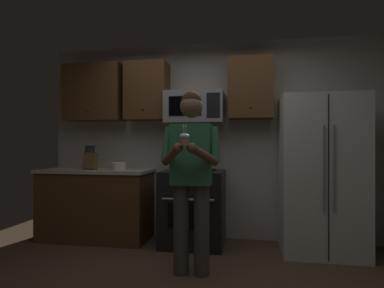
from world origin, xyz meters
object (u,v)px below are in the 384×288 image
cupcake (184,139)px  person (191,171)px  knife_block (91,161)px  oven_range (193,207)px  refrigerator (321,174)px  microwave (195,107)px  bowl_large_white (119,166)px

cupcake → person: bearing=90.0°
knife_block → cupcake: 1.94m
oven_range → knife_block: (-1.35, -0.03, 0.57)m
oven_range → refrigerator: 1.56m
knife_block → cupcake: size_ratio=1.84×
microwave → bowl_large_white: bearing=-173.4°
microwave → cupcake: bearing=-84.3°
microwave → bowl_large_white: (-0.98, -0.11, -0.75)m
bowl_large_white → person: person is taller
microwave → person: size_ratio=0.42×
oven_range → bowl_large_white: bowl_large_white is taller
oven_range → knife_block: knife_block is taller
refrigerator → cupcake: 1.86m
person → cupcake: (0.00, -0.33, 0.30)m
refrigerator → oven_range: bearing=178.5°
refrigerator → bowl_large_white: refrigerator is taller
cupcake → oven_range: bearing=96.3°
person → cupcake: person is taller
oven_range → knife_block: 1.47m
refrigerator → cupcake: size_ratio=10.35×
microwave → knife_block: bearing=-173.7°
microwave → refrigerator: bearing=-6.0°
microwave → refrigerator: 1.72m
knife_block → person: (1.49, -0.88, -0.04)m
cupcake → refrigerator: bearing=41.5°
microwave → cupcake: size_ratio=4.26×
microwave → bowl_large_white: 1.24m
knife_block → bowl_large_white: knife_block is taller
microwave → knife_block: microwave is taller
refrigerator → person: bearing=-147.3°
microwave → bowl_large_white: microwave is taller
refrigerator → bowl_large_white: (-2.48, 0.04, 0.07)m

